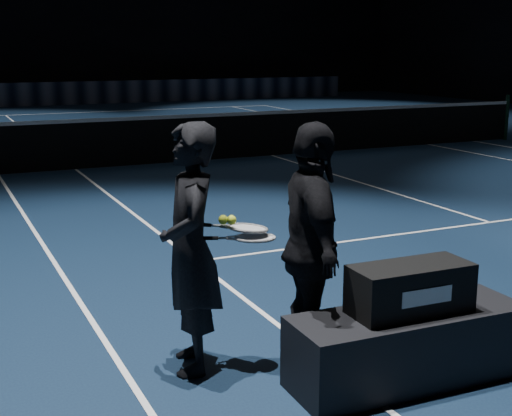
{
  "coord_description": "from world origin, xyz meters",
  "views": [
    {
      "loc": [
        -6.62,
        -13.32,
        2.26
      ],
      "look_at": [
        -4.59,
        -8.96,
        1.17
      ],
      "focal_mm": 50.0,
      "sensor_mm": 36.0,
      "label": 1
    }
  ],
  "objects_px": {
    "racket_lower": "(255,238)",
    "player_bench": "(407,346)",
    "player_b": "(312,248)",
    "racket_upper": "(248,228)",
    "racket_bag": "(410,288)",
    "player_a": "(190,249)",
    "tennis_balls": "(227,217)"
  },
  "relations": [
    {
      "from": "player_a",
      "to": "racket_bag",
      "type": "bearing_deg",
      "value": 71.4
    },
    {
      "from": "player_b",
      "to": "racket_lower",
      "type": "relative_size",
      "value": 2.6
    },
    {
      "from": "player_a",
      "to": "player_b",
      "type": "xyz_separation_m",
      "value": [
        0.78,
        -0.33,
        0.0
      ]
    },
    {
      "from": "racket_bag",
      "to": "tennis_balls",
      "type": "distance_m",
      "value": 1.33
    },
    {
      "from": "player_b",
      "to": "tennis_balls",
      "type": "height_order",
      "value": "player_b"
    },
    {
      "from": "racket_upper",
      "to": "tennis_balls",
      "type": "relative_size",
      "value": 5.67
    },
    {
      "from": "player_bench",
      "to": "player_b",
      "type": "xyz_separation_m",
      "value": [
        -0.49,
        0.49,
        0.63
      ]
    },
    {
      "from": "player_bench",
      "to": "tennis_balls",
      "type": "relative_size",
      "value": 13.9
    },
    {
      "from": "player_bench",
      "to": "racket_bag",
      "type": "relative_size",
      "value": 2.0
    },
    {
      "from": "player_a",
      "to": "racket_lower",
      "type": "xyz_separation_m",
      "value": [
        0.41,
        -0.18,
        0.08
      ]
    },
    {
      "from": "player_b",
      "to": "racket_lower",
      "type": "distance_m",
      "value": 0.41
    },
    {
      "from": "player_b",
      "to": "player_a",
      "type": "bearing_deg",
      "value": 82.39
    },
    {
      "from": "player_bench",
      "to": "player_a",
      "type": "xyz_separation_m",
      "value": [
        -1.27,
        0.82,
        0.63
      ]
    },
    {
      "from": "player_b",
      "to": "racket_upper",
      "type": "height_order",
      "value": "player_b"
    },
    {
      "from": "racket_bag",
      "to": "racket_lower",
      "type": "height_order",
      "value": "racket_lower"
    },
    {
      "from": "racket_upper",
      "to": "player_a",
      "type": "bearing_deg",
      "value": -178.29
    },
    {
      "from": "racket_bag",
      "to": "player_a",
      "type": "relative_size",
      "value": 0.47
    },
    {
      "from": "racket_lower",
      "to": "racket_upper",
      "type": "distance_m",
      "value": 0.09
    },
    {
      "from": "racket_lower",
      "to": "player_b",
      "type": "bearing_deg",
      "value": -0.0
    },
    {
      "from": "player_bench",
      "to": "player_a",
      "type": "height_order",
      "value": "player_a"
    },
    {
      "from": "racket_bag",
      "to": "tennis_balls",
      "type": "xyz_separation_m",
      "value": [
        -1.03,
        0.72,
        0.44
      ]
    },
    {
      "from": "player_bench",
      "to": "racket_bag",
      "type": "distance_m",
      "value": 0.42
    },
    {
      "from": "racket_bag",
      "to": "tennis_balls",
      "type": "height_order",
      "value": "tennis_balls"
    },
    {
      "from": "racket_bag",
      "to": "racket_lower",
      "type": "relative_size",
      "value": 1.23
    },
    {
      "from": "racket_lower",
      "to": "tennis_balls",
      "type": "xyz_separation_m",
      "value": [
        -0.18,
        0.08,
        0.15
      ]
    },
    {
      "from": "player_b",
      "to": "racket_upper",
      "type": "xyz_separation_m",
      "value": [
        -0.4,
        0.21,
        0.14
      ]
    },
    {
      "from": "racket_lower",
      "to": "player_bench",
      "type": "bearing_deg",
      "value": -13.92
    },
    {
      "from": "player_bench",
      "to": "racket_lower",
      "type": "relative_size",
      "value": 2.45
    },
    {
      "from": "player_a",
      "to": "tennis_balls",
      "type": "bearing_deg",
      "value": 82.33
    },
    {
      "from": "racket_bag",
      "to": "racket_lower",
      "type": "bearing_deg",
      "value": 144.75
    },
    {
      "from": "racket_bag",
      "to": "player_a",
      "type": "height_order",
      "value": "player_a"
    },
    {
      "from": "player_a",
      "to": "racket_lower",
      "type": "distance_m",
      "value": 0.46
    }
  ]
}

